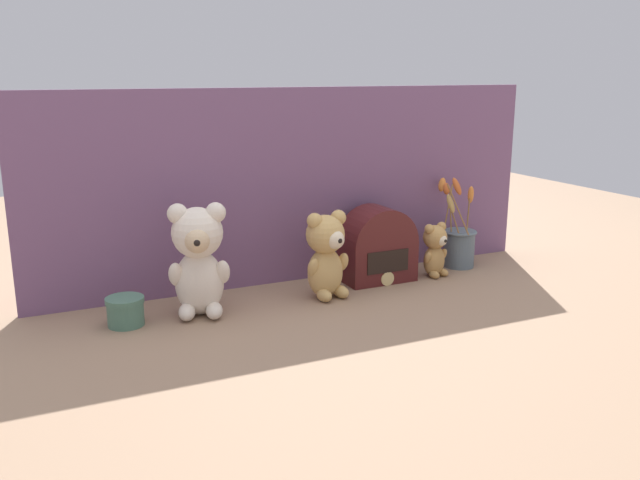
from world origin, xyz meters
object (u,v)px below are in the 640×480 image
object	(u,v)px
teddy_bear_small	(435,249)
decorative_tin_tall	(126,311)
teddy_bear_medium	(327,253)
teddy_bear_large	(199,258)
flower_vase	(459,242)
vintage_radio	(377,249)

from	to	relation	value
teddy_bear_small	decorative_tin_tall	distance (m)	0.90
teddy_bear_small	decorative_tin_tall	xyz separation A→B (m)	(-0.90, -0.02, -0.05)
teddy_bear_medium	teddy_bear_small	distance (m)	0.38
teddy_bear_large	decorative_tin_tall	world-z (taller)	teddy_bear_large
teddy_bear_medium	flower_vase	size ratio (longest dim) A/B	0.80
decorative_tin_tall	teddy_bear_large	bearing A→B (deg)	-1.49
teddy_bear_small	decorative_tin_tall	size ratio (longest dim) A/B	1.76
teddy_bear_small	teddy_bear_medium	bearing A→B (deg)	-174.16
teddy_bear_medium	vintage_radio	bearing A→B (deg)	20.83
teddy_bear_medium	decorative_tin_tall	size ratio (longest dim) A/B	2.57
teddy_bear_large	decorative_tin_tall	size ratio (longest dim) A/B	3.11
teddy_bear_medium	flower_vase	bearing A→B (deg)	10.36
teddy_bear_medium	vintage_radio	xyz separation A→B (m)	(0.20, 0.08, -0.03)
decorative_tin_tall	teddy_bear_small	bearing A→B (deg)	1.52
vintage_radio	decorative_tin_tall	size ratio (longest dim) A/B	2.38
teddy_bear_medium	vintage_radio	world-z (taller)	teddy_bear_medium
vintage_radio	decorative_tin_tall	xyz separation A→B (m)	(-0.73, -0.06, -0.06)
teddy_bear_large	teddy_bear_medium	size ratio (longest dim) A/B	1.21
teddy_bear_large	vintage_radio	xyz separation A→B (m)	(0.54, 0.07, -0.05)
vintage_radio	decorative_tin_tall	bearing A→B (deg)	-175.20
teddy_bear_medium	teddy_bear_small	bearing A→B (deg)	5.84
flower_vase	vintage_radio	xyz separation A→B (m)	(-0.30, -0.02, 0.02)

